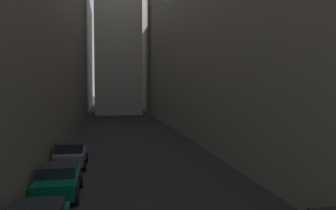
{
  "coord_description": "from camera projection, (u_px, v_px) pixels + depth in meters",
  "views": [
    {
      "loc": [
        -2.25,
        0.71,
        5.07
      ],
      "look_at": [
        0.0,
        14.53,
        4.36
      ],
      "focal_mm": 41.29,
      "sensor_mm": 36.0,
      "label": 1
    }
  ],
  "objects": [
    {
      "name": "building_block_right",
      "position": [
        209.0,
        27.0,
        50.37
      ],
      "size": [
        11.5,
        108.0,
        25.49
      ],
      "primitive_type": "cube",
      "color": "gray",
      "rests_on": "ground"
    },
    {
      "name": "building_block_left",
      "position": [
        28.0,
        29.0,
        46.77
      ],
      "size": [
        11.81,
        108.0,
        23.78
      ],
      "primitive_type": "cube",
      "color": "#60594F",
      "rests_on": "ground"
    },
    {
      "name": "parked_car_left_third",
      "position": [
        58.0,
        180.0,
        17.58
      ],
      "size": [
        2.01,
        4.13,
        1.47
      ],
      "rotation": [
        0.0,
        0.0,
        1.57
      ],
      "color": "#05472D",
      "rests_on": "ground"
    },
    {
      "name": "ground_plane",
      "position": [
        124.0,
        127.0,
        47.24
      ],
      "size": [
        264.0,
        264.0,
        0.0
      ],
      "primitive_type": "plane",
      "color": "black"
    },
    {
      "name": "parked_car_left_far",
      "position": [
        71.0,
        154.0,
        23.87
      ],
      "size": [
        1.97,
        3.92,
        1.58
      ],
      "rotation": [
        0.0,
        0.0,
        1.57
      ],
      "color": "#4C4C51",
      "rests_on": "ground"
    }
  ]
}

